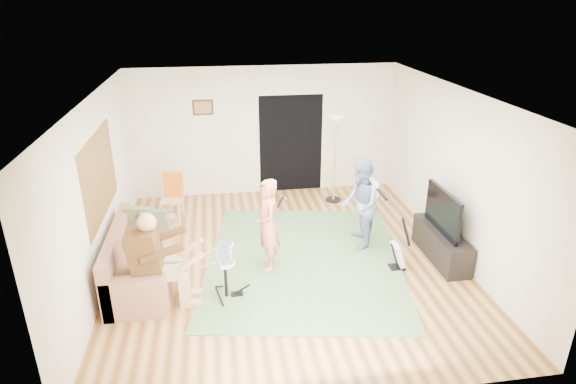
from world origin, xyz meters
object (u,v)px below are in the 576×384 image
at_px(sofa, 138,263).
at_px(tv_cabinet, 441,244).
at_px(guitarist, 360,204).
at_px(guitar_spare, 398,254).
at_px(television, 443,211).
at_px(drum_kit, 226,277).
at_px(dining_chair, 173,204).
at_px(singer, 267,225).
at_px(torchiere_lamp, 335,144).

bearing_deg(sofa, tv_cabinet, -0.99).
height_order(sofa, guitarist, guitarist).
xyz_separation_m(guitar_spare, television, (0.76, 0.20, 0.60)).
height_order(drum_kit, dining_chair, dining_chair).
bearing_deg(singer, torchiere_lamp, 138.75).
xyz_separation_m(drum_kit, guitarist, (2.28, 1.18, 0.46)).
relative_size(singer, television, 1.35).
height_order(tv_cabinet, television, television).
distance_m(singer, torchiere_lamp, 2.98).
relative_size(drum_kit, dining_chair, 0.83).
relative_size(singer, guitarist, 0.94).
height_order(sofa, singer, singer).
xyz_separation_m(guitarist, tv_cabinet, (1.22, -0.61, -0.53)).
height_order(torchiere_lamp, tv_cabinet, torchiere_lamp).
distance_m(sofa, television, 4.78).
bearing_deg(sofa, torchiere_lamp, 34.58).
distance_m(drum_kit, singer, 1.08).
bearing_deg(tv_cabinet, guitarist, 153.37).
bearing_deg(guitar_spare, sofa, 175.93).
height_order(singer, television, singer).
bearing_deg(television, torchiere_lamp, 113.22).
height_order(guitarist, tv_cabinet, guitarist).
distance_m(sofa, singer, 2.03).
distance_m(dining_chair, tv_cabinet, 4.92).
relative_size(sofa, guitar_spare, 2.38).
bearing_deg(torchiere_lamp, drum_kit, -126.57).
distance_m(drum_kit, guitar_spare, 2.72).
relative_size(sofa, singer, 1.41).
relative_size(guitar_spare, television, 0.80).
relative_size(guitarist, television, 1.43).
relative_size(drum_kit, singer, 0.50).
xyz_separation_m(guitarist, dining_chair, (-3.20, 1.56, -0.46)).
bearing_deg(television, dining_chair, 153.54).
bearing_deg(dining_chair, sofa, -88.98).
relative_size(tv_cabinet, television, 1.29).
distance_m(sofa, guitar_spare, 4.00).
bearing_deg(guitar_spare, dining_chair, 146.67).
relative_size(dining_chair, television, 0.82).
bearing_deg(guitar_spare, singer, 169.90).
bearing_deg(drum_kit, tv_cabinet, 9.21).
xyz_separation_m(sofa, singer, (1.98, 0.07, 0.46)).
relative_size(torchiere_lamp, tv_cabinet, 1.28).
height_order(sofa, guitar_spare, guitar_spare).
bearing_deg(tv_cabinet, guitar_spare, -165.98).
xyz_separation_m(torchiere_lamp, dining_chair, (-3.25, -0.42, -0.91)).
distance_m(sofa, drum_kit, 1.45).
xyz_separation_m(sofa, tv_cabinet, (4.79, -0.08, -0.03)).
xyz_separation_m(torchiere_lamp, television, (1.11, -2.59, -0.38)).
bearing_deg(tv_cabinet, singer, 176.80).
distance_m(guitarist, torchiere_lamp, 2.03).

